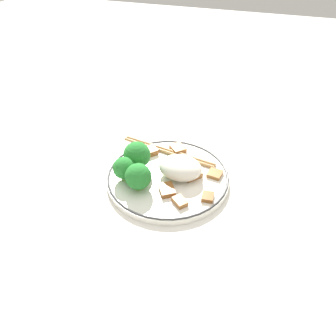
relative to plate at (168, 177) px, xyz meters
The scene contains 15 objects.
ground_plane 0.01m from the plate, ahead, with size 3.00×3.00×0.00m, color silver.
plate is the anchor object (origin of this frame).
rice_mound 0.04m from the plate, 167.24° to the right, with size 0.09×0.07×0.05m.
broccoli_back_left 0.08m from the plate, ahead, with size 0.06×0.06×0.07m.
broccoli_back_center 0.10m from the plate, 26.33° to the left, with size 0.05×0.05×0.05m.
broccoli_back_right 0.08m from the plate, 52.50° to the left, with size 0.05×0.05×0.06m.
meat_near_front 0.05m from the plate, 105.49° to the left, with size 0.04×0.05×0.01m.
meat_near_left 0.09m from the plate, 44.78° to the right, with size 0.04×0.04×0.01m.
meat_near_right 0.04m from the plate, 113.02° to the right, with size 0.04×0.05×0.01m.
meat_near_back 0.09m from the plate, 123.13° to the left, with size 0.04×0.03×0.01m.
meat_on_rice_edge 0.06m from the plate, behind, with size 0.04×0.04×0.01m.
meat_mid_left 0.10m from the plate, 86.15° to the right, with size 0.05×0.05×0.01m.
meat_mid_right 0.10m from the plate, 162.41° to the right, with size 0.03×0.03×0.01m.
meat_far_scatter 0.11m from the plate, 155.66° to the left, with size 0.02×0.03×0.01m.
chopsticks 0.08m from the plate, 71.94° to the right, with size 0.23×0.06×0.01m.
Camera 1 is at (-0.17, 0.51, 0.47)m, focal length 35.00 mm.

